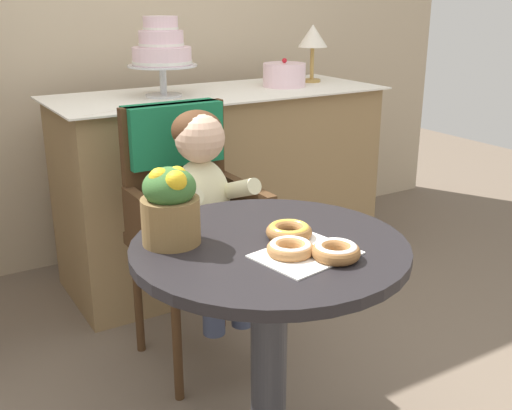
{
  "coord_description": "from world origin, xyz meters",
  "views": [
    {
      "loc": [
        -0.79,
        -1.24,
        1.32
      ],
      "look_at": [
        0.05,
        0.15,
        0.77
      ],
      "focal_mm": 43.22,
      "sensor_mm": 36.0,
      "label": 1
    }
  ],
  "objects_px": {
    "seated_child": "(205,195)",
    "donut_mid": "(336,251)",
    "donut_side": "(289,231)",
    "donut_front": "(291,248)",
    "table_lamp": "(313,38)",
    "cafe_table": "(269,316)",
    "wicker_chair": "(186,193)",
    "round_layer_cake": "(284,75)",
    "flower_vase": "(170,204)",
    "tiered_cake_stand": "(162,50)"
  },
  "relations": [
    {
      "from": "donut_mid",
      "to": "round_layer_cake",
      "type": "relative_size",
      "value": 0.58
    },
    {
      "from": "donut_side",
      "to": "donut_front",
      "type": "bearing_deg",
      "value": -121.87
    },
    {
      "from": "flower_vase",
      "to": "table_lamp",
      "type": "distance_m",
      "value": 1.83
    },
    {
      "from": "donut_mid",
      "to": "donut_side",
      "type": "distance_m",
      "value": 0.17
    },
    {
      "from": "cafe_table",
      "to": "seated_child",
      "type": "xyz_separation_m",
      "value": [
        0.1,
        0.56,
        0.17
      ]
    },
    {
      "from": "tiered_cake_stand",
      "to": "table_lamp",
      "type": "height_order",
      "value": "tiered_cake_stand"
    },
    {
      "from": "cafe_table",
      "to": "donut_front",
      "type": "relative_size",
      "value": 6.15
    },
    {
      "from": "cafe_table",
      "to": "donut_front",
      "type": "distance_m",
      "value": 0.25
    },
    {
      "from": "round_layer_cake",
      "to": "donut_front",
      "type": "bearing_deg",
      "value": -123.09
    },
    {
      "from": "tiered_cake_stand",
      "to": "table_lamp",
      "type": "bearing_deg",
      "value": 3.44
    },
    {
      "from": "seated_child",
      "to": "donut_mid",
      "type": "relative_size",
      "value": 6.08
    },
    {
      "from": "tiered_cake_stand",
      "to": "seated_child",
      "type": "bearing_deg",
      "value": -103.39
    },
    {
      "from": "cafe_table",
      "to": "seated_child",
      "type": "distance_m",
      "value": 0.6
    },
    {
      "from": "cafe_table",
      "to": "table_lamp",
      "type": "relative_size",
      "value": 2.53
    },
    {
      "from": "donut_side",
      "to": "table_lamp",
      "type": "distance_m",
      "value": 1.75
    },
    {
      "from": "cafe_table",
      "to": "donut_side",
      "type": "xyz_separation_m",
      "value": [
        0.06,
        0.0,
        0.23
      ]
    },
    {
      "from": "donut_side",
      "to": "flower_vase",
      "type": "distance_m",
      "value": 0.32
    },
    {
      "from": "wicker_chair",
      "to": "seated_child",
      "type": "xyz_separation_m",
      "value": [
        0.0,
        -0.16,
        0.04
      ]
    },
    {
      "from": "flower_vase",
      "to": "donut_front",
      "type": "bearing_deg",
      "value": -46.25
    },
    {
      "from": "donut_front",
      "to": "table_lamp",
      "type": "distance_m",
      "value": 1.86
    },
    {
      "from": "donut_front",
      "to": "round_layer_cake",
      "type": "distance_m",
      "value": 1.66
    },
    {
      "from": "seated_child",
      "to": "flower_vase",
      "type": "bearing_deg",
      "value": -125.8
    },
    {
      "from": "donut_front",
      "to": "tiered_cake_stand",
      "type": "bearing_deg",
      "value": 78.95
    },
    {
      "from": "table_lamp",
      "to": "cafe_table",
      "type": "bearing_deg",
      "value": -129.48
    },
    {
      "from": "cafe_table",
      "to": "wicker_chair",
      "type": "xyz_separation_m",
      "value": [
        0.1,
        0.72,
        0.13
      ]
    },
    {
      "from": "tiered_cake_stand",
      "to": "flower_vase",
      "type": "bearing_deg",
      "value": -112.65
    },
    {
      "from": "tiered_cake_stand",
      "to": "round_layer_cake",
      "type": "xyz_separation_m",
      "value": [
        0.63,
        -0.01,
        -0.15
      ]
    },
    {
      "from": "donut_side",
      "to": "table_lamp",
      "type": "relative_size",
      "value": 0.43
    },
    {
      "from": "wicker_chair",
      "to": "donut_front",
      "type": "relative_size",
      "value": 8.15
    },
    {
      "from": "donut_mid",
      "to": "round_layer_cake",
      "type": "distance_m",
      "value": 1.69
    },
    {
      "from": "round_layer_cake",
      "to": "seated_child",
      "type": "bearing_deg",
      "value": -137.99
    },
    {
      "from": "round_layer_cake",
      "to": "table_lamp",
      "type": "bearing_deg",
      "value": 16.44
    },
    {
      "from": "seated_child",
      "to": "table_lamp",
      "type": "distance_m",
      "value": 1.36
    },
    {
      "from": "cafe_table",
      "to": "flower_vase",
      "type": "bearing_deg",
      "value": 148.68
    },
    {
      "from": "table_lamp",
      "to": "seated_child",
      "type": "bearing_deg",
      "value": -142.24
    },
    {
      "from": "round_layer_cake",
      "to": "tiered_cake_stand",
      "type": "bearing_deg",
      "value": 178.92
    },
    {
      "from": "seated_child",
      "to": "wicker_chair",
      "type": "bearing_deg",
      "value": 90.0
    },
    {
      "from": "seated_child",
      "to": "donut_side",
      "type": "bearing_deg",
      "value": -93.83
    },
    {
      "from": "seated_child",
      "to": "donut_mid",
      "type": "distance_m",
      "value": 0.74
    },
    {
      "from": "cafe_table",
      "to": "seated_child",
      "type": "bearing_deg",
      "value": 80.18
    },
    {
      "from": "cafe_table",
      "to": "tiered_cake_stand",
      "type": "relative_size",
      "value": 2.12
    },
    {
      "from": "flower_vase",
      "to": "tiered_cake_stand",
      "type": "relative_size",
      "value": 0.6
    },
    {
      "from": "seated_child",
      "to": "donut_mid",
      "type": "xyz_separation_m",
      "value": [
        -0.02,
        -0.73,
        0.06
      ]
    },
    {
      "from": "tiered_cake_stand",
      "to": "donut_mid",
      "type": "bearing_deg",
      "value": -97.43
    },
    {
      "from": "cafe_table",
      "to": "donut_mid",
      "type": "xyz_separation_m",
      "value": [
        0.08,
        -0.17,
        0.23
      ]
    },
    {
      "from": "donut_mid",
      "to": "flower_vase",
      "type": "relative_size",
      "value": 0.59
    },
    {
      "from": "flower_vase",
      "to": "round_layer_cake",
      "type": "height_order",
      "value": "round_layer_cake"
    },
    {
      "from": "wicker_chair",
      "to": "donut_mid",
      "type": "distance_m",
      "value": 0.9
    },
    {
      "from": "wicker_chair",
      "to": "table_lamp",
      "type": "distance_m",
      "value": 1.29
    },
    {
      "from": "flower_vase",
      "to": "round_layer_cake",
      "type": "distance_m",
      "value": 1.61
    }
  ]
}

